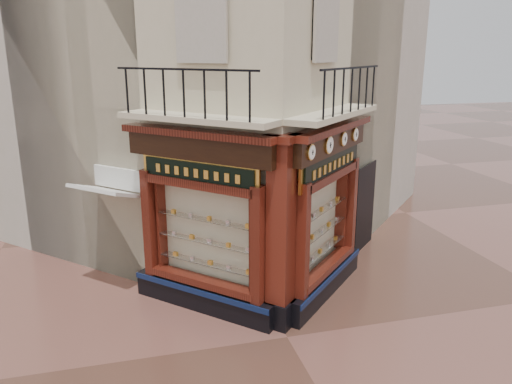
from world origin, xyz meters
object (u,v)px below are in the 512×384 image
object	(u,v)px
clock_c	(344,139)
corner_pilaster	(281,237)
clock_a	(311,152)
signboard_right	(332,165)
awning	(114,287)
clock_d	(355,134)
clock_b	(329,145)
signboard_left	(198,173)

from	to	relation	value
clock_c	corner_pilaster	bearing A→B (deg)	168.59
clock_a	signboard_right	distance (m)	1.48
awning	corner_pilaster	bearing A→B (deg)	-173.29
clock_d	signboard_right	size ratio (longest dim) A/B	0.14
clock_d	awning	bearing A→B (deg)	125.62
clock_b	clock_d	distance (m)	1.58
corner_pilaster	clock_b	distance (m)	2.14
corner_pilaster	awning	distance (m)	4.70
clock_a	awning	distance (m)	5.98
clock_a	awning	size ratio (longest dim) A/B	0.20
clock_a	clock_d	world-z (taller)	same
awning	signboard_right	xyz separation A→B (m)	(4.82, -1.64, 3.10)
clock_b	clock_d	world-z (taller)	clock_b
clock_b	clock_a	bearing A→B (deg)	-180.00
clock_c	clock_d	xyz separation A→B (m)	(0.52, 0.52, 0.00)
clock_c	signboard_left	xyz separation A→B (m)	(-3.26, -0.18, -0.52)
corner_pilaster	signboard_right	bearing A→B (deg)	-10.25
corner_pilaster	clock_a	size ratio (longest dim) A/B	12.50
awning	clock_b	bearing A→B (deg)	-159.26
clock_a	signboard_left	distance (m)	2.34
signboard_left	awning	bearing A→B (deg)	4.20
awning	signboard_left	distance (m)	3.99
clock_d	signboard_right	xyz separation A→B (m)	(-0.86, -0.70, -0.52)
corner_pilaster	clock_d	size ratio (longest dim) A/B	12.53
corner_pilaster	clock_b	size ratio (longest dim) A/B	10.52
clock_b	clock_d	xyz separation A→B (m)	(1.12, 1.12, 0.00)
corner_pilaster	signboard_right	xyz separation A→B (m)	(1.46, 1.01, 1.15)
clock_d	signboard_right	distance (m)	1.22
corner_pilaster	clock_a	xyz separation A→B (m)	(0.57, -0.04, 1.67)
clock_b	signboard_left	distance (m)	2.74
awning	clock_d	bearing A→B (deg)	-144.38
corner_pilaster	clock_c	world-z (taller)	corner_pilaster
corner_pilaster	clock_c	distance (m)	2.73
awning	signboard_right	size ratio (longest dim) A/B	0.69
clock_a	awning	xyz separation A→B (m)	(-3.93, 2.69, -3.62)
clock_b	clock_c	world-z (taller)	clock_b
clock_c	clock_b	bearing A→B (deg)	-180.00
signboard_left	signboard_right	size ratio (longest dim) A/B	0.92
signboard_left	corner_pilaster	bearing A→B (deg)	-169.75
clock_d	signboard_left	world-z (taller)	clock_d
clock_b	clock_d	size ratio (longest dim) A/B	1.19
clock_b	signboard_right	world-z (taller)	clock_b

